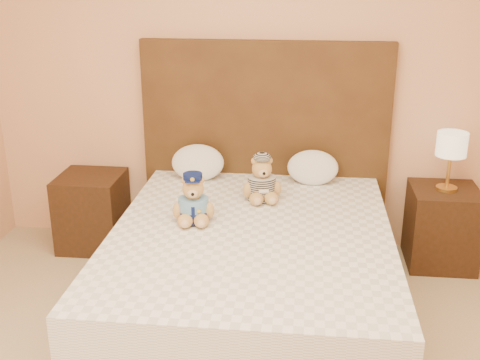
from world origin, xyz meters
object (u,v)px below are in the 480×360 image
(bed, at_px, (251,273))
(lamp, at_px, (452,147))
(pillow_right, at_px, (313,166))
(pillow_left, at_px, (198,161))
(nightstand_left, at_px, (92,211))
(teddy_prisoner, at_px, (262,178))
(nightstand_right, at_px, (442,227))
(teddy_police, at_px, (193,198))

(bed, xyz_separation_m, lamp, (1.25, 0.80, 0.57))
(lamp, height_order, pillow_right, lamp)
(pillow_left, relative_size, pillow_right, 1.06)
(pillow_left, bearing_deg, nightstand_left, -177.83)
(nightstand_left, relative_size, teddy_prisoner, 1.87)
(bed, xyz_separation_m, pillow_left, (-0.46, 0.83, 0.41))
(teddy_prisoner, bearing_deg, pillow_right, 33.41)
(bed, xyz_separation_m, nightstand_right, (1.25, 0.80, -0.00))
(nightstand_left, xyz_separation_m, teddy_prisoner, (1.27, -0.33, 0.42))
(nightstand_left, height_order, pillow_left, pillow_left)
(teddy_police, xyz_separation_m, pillow_right, (0.70, 0.75, -0.03))
(pillow_right, bearing_deg, teddy_police, -133.05)
(bed, height_order, teddy_police, teddy_police)
(nightstand_right, relative_size, teddy_prisoner, 1.87)
(bed, bearing_deg, pillow_left, 118.96)
(teddy_prisoner, bearing_deg, teddy_police, -147.56)
(pillow_right, bearing_deg, bed, -112.68)
(pillow_left, height_order, pillow_right, pillow_left)
(lamp, bearing_deg, teddy_prisoner, -165.17)
(nightstand_left, distance_m, nightstand_right, 2.50)
(pillow_left, bearing_deg, lamp, -1.01)
(lamp, xyz_separation_m, teddy_police, (-1.60, -0.72, -0.15))
(lamp, relative_size, pillow_right, 1.14)
(nightstand_right, distance_m, pillow_right, 0.99)
(nightstand_right, xyz_separation_m, pillow_right, (-0.90, 0.03, 0.40))
(nightstand_right, bearing_deg, teddy_prisoner, -165.17)
(pillow_left, bearing_deg, teddy_police, -81.71)
(bed, height_order, pillow_right, pillow_right)
(lamp, bearing_deg, nightstand_left, 180.00)
(teddy_prisoner, relative_size, pillow_right, 0.84)
(nightstand_left, relative_size, pillow_right, 1.57)
(teddy_police, xyz_separation_m, teddy_prisoner, (0.37, 0.39, -0.00))
(nightstand_right, bearing_deg, bed, -147.38)
(lamp, bearing_deg, nightstand_right, 0.00)
(teddy_police, height_order, pillow_right, teddy_police)
(pillow_left, distance_m, pillow_right, 0.81)
(teddy_police, distance_m, teddy_prisoner, 0.54)
(nightstand_left, relative_size, nightstand_right, 1.00)
(nightstand_left, bearing_deg, bed, -32.62)
(lamp, relative_size, pillow_left, 1.08)
(nightstand_right, xyz_separation_m, teddy_police, (-1.60, -0.72, 0.42))
(lamp, bearing_deg, pillow_left, 178.99)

